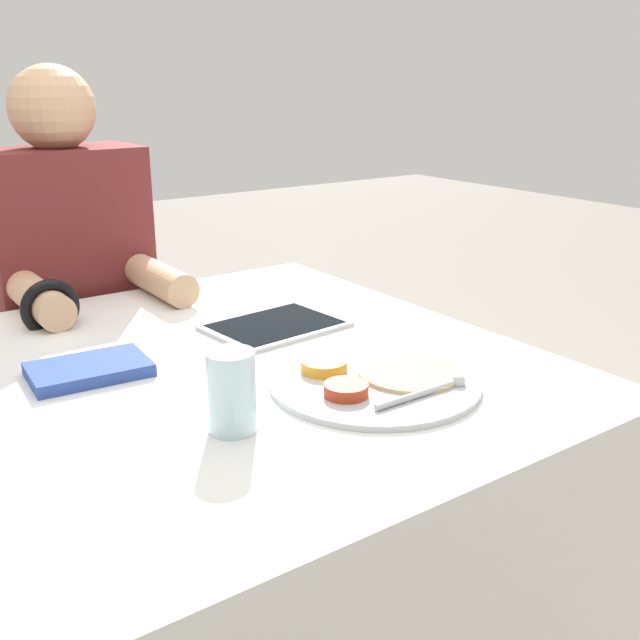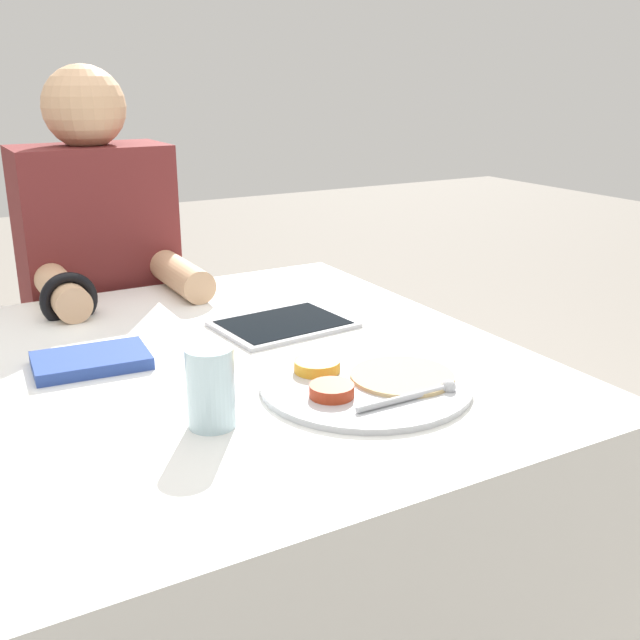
# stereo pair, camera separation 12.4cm
# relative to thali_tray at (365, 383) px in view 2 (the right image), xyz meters

# --- Properties ---
(dining_table) EXTENTS (0.95, 1.01, 0.76)m
(dining_table) POSITION_rel_thali_tray_xyz_m (-0.15, 0.21, -0.39)
(dining_table) COLOR silver
(dining_table) RESTS_ON ground_plane
(thali_tray) EXTENTS (0.32, 0.32, 0.03)m
(thali_tray) POSITION_rel_thali_tray_xyz_m (0.00, 0.00, 0.00)
(thali_tray) COLOR #B7BABF
(thali_tray) RESTS_ON dining_table
(red_notebook) EXTENTS (0.19, 0.13, 0.02)m
(red_notebook) POSITION_rel_thali_tray_xyz_m (-0.34, 0.29, 0.00)
(red_notebook) COLOR silver
(red_notebook) RESTS_ON dining_table
(tablet_device) EXTENTS (0.25, 0.20, 0.01)m
(tablet_device) POSITION_rel_thali_tray_xyz_m (0.02, 0.32, -0.00)
(tablet_device) COLOR #B7B7BC
(tablet_device) RESTS_ON dining_table
(person_diner) EXTENTS (0.35, 0.43, 1.23)m
(person_diner) POSITION_rel_thali_tray_xyz_m (-0.19, 0.84, -0.18)
(person_diner) COLOR black
(person_diner) RESTS_ON ground_plane
(drinking_glass) EXTENTS (0.06, 0.06, 0.11)m
(drinking_glass) POSITION_rel_thali_tray_xyz_m (-0.25, -0.01, 0.05)
(drinking_glass) COLOR silver
(drinking_glass) RESTS_ON dining_table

